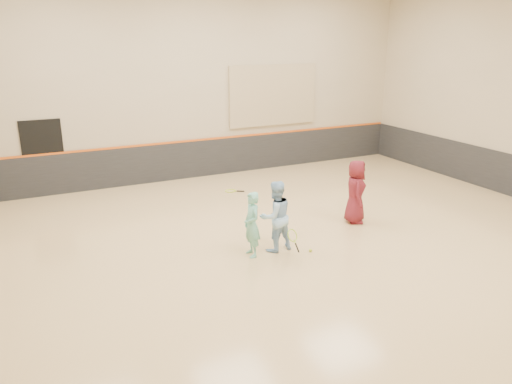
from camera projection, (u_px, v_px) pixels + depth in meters
name	position (u px, v px, depth m)	size (l,w,h in m)	color
room	(286.00, 208.00, 10.92)	(15.04, 12.04, 6.22)	tan
wainscot_back	(196.00, 159.00, 16.11)	(14.90, 0.04, 1.20)	#232326
accent_stripe	(195.00, 140.00, 15.91)	(14.90, 0.03, 0.06)	#D85914
acoustic_panel	(273.00, 95.00, 16.68)	(3.20, 0.08, 2.00)	tan
doorway	(44.00, 158.00, 14.09)	(1.10, 0.05, 2.20)	black
girl	(252.00, 225.00, 10.32)	(0.51, 0.33, 1.39)	#72C6B3
instructor	(275.00, 216.00, 10.56)	(0.75, 0.59, 1.55)	#9CC9F1
young_man	(356.00, 192.00, 12.18)	(0.77, 0.50, 1.57)	maroon
held_racket	(292.00, 235.00, 10.35)	(0.33, 0.33, 0.56)	#A7DA30
spare_racket	(230.00, 190.00, 14.79)	(0.71, 0.71, 0.06)	#C3E332
ball_under_racket	(311.00, 250.00, 10.68)	(0.07, 0.07, 0.07)	#B4C82E
ball_in_hand	(363.00, 188.00, 12.01)	(0.07, 0.07, 0.07)	#BEDC33
ball_beside_spare	(250.00, 195.00, 14.35)	(0.07, 0.07, 0.07)	#D4EC37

